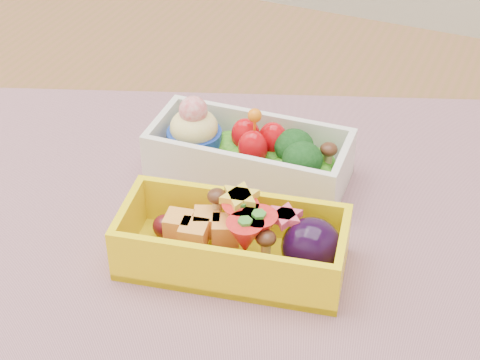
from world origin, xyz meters
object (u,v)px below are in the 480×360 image
at_px(placemat, 229,219).
at_px(bento_white, 248,154).
at_px(table, 214,282).
at_px(bento_yellow, 237,241).

distance_m(placemat, bento_white, 0.07).
distance_m(table, bento_yellow, 0.16).
height_order(placemat, bento_yellow, bento_yellow).
xyz_separation_m(bento_white, bento_yellow, (0.04, -0.11, 0.00)).
relative_size(bento_white, bento_yellow, 0.97).
xyz_separation_m(placemat, bento_yellow, (0.03, -0.05, 0.03)).
bearing_deg(bento_white, table, -118.30).
bearing_deg(bento_white, placemat, -85.56).
relative_size(table, bento_yellow, 6.69).
bearing_deg(table, placemat, -38.81).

